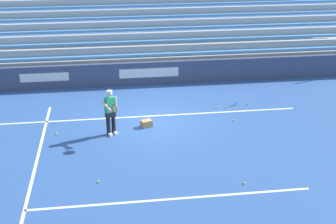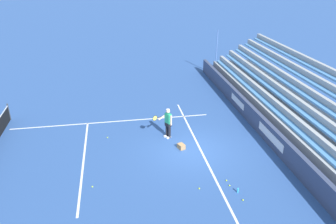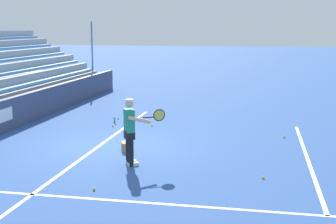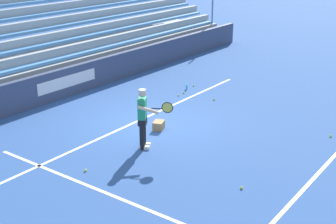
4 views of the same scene
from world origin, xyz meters
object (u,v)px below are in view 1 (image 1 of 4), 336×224
Objects in this scene: tennis_ball_toward_net at (248,104)px; water_bottle at (236,103)px; tennis_ball_near_player at (226,107)px; tennis_player at (111,112)px; tennis_ball_far_right at (57,133)px; tennis_ball_midcourt at (98,182)px; tennis_ball_by_box at (234,120)px; tennis_ball_on_baseline at (244,183)px; ball_box_cardboard at (146,123)px; tennis_ball_stray_back at (217,107)px.

water_bottle is at bearing 2.85° from tennis_ball_toward_net.
tennis_player is at bearing 21.85° from tennis_ball_near_player.
tennis_ball_midcourt is at bearing 113.05° from tennis_ball_far_right.
tennis_player is 4.91m from tennis_ball_by_box.
tennis_ball_by_box is 6.57m from tennis_ball_midcourt.
tennis_ball_by_box is at bearing -101.34° from tennis_ball_on_baseline.
tennis_player is 3.48m from tennis_ball_midcourt.
water_bottle is (0.54, 0.03, 0.08)m from tennis_ball_toward_net.
water_bottle is at bearing -157.63° from ball_box_cardboard.
tennis_ball_midcourt is 1.00× the size of tennis_ball_stray_back.
tennis_player is 1.62m from ball_box_cardboard.
tennis_ball_near_player is 1.00× the size of tennis_ball_by_box.
tennis_ball_by_box and tennis_ball_on_baseline have the same top height.
water_bottle reaches higher than tennis_ball_near_player.
tennis_ball_by_box is at bearing 88.86° from tennis_ball_near_player.
tennis_ball_midcourt is at bearing 64.55° from ball_box_cardboard.
tennis_ball_on_baseline is (0.95, 5.95, 0.00)m from tennis_ball_near_player.
tennis_ball_near_player and tennis_ball_midcourt have the same top height.
tennis_player is 25.98× the size of tennis_ball_toward_net.
tennis_ball_stray_back is (-4.45, -1.92, -0.86)m from tennis_player.
ball_box_cardboard reaches higher than tennis_ball_far_right.
ball_box_cardboard is 6.06× the size of tennis_ball_by_box.
tennis_player is 5.65m from tennis_ball_on_baseline.
tennis_ball_by_box is 1.00× the size of tennis_ball_toward_net.
ball_box_cardboard reaches higher than tennis_ball_toward_net.
tennis_ball_stray_back is at bearing 9.50° from tennis_ball_toward_net.
tennis_ball_toward_net is 0.30× the size of water_bottle.
tennis_player is 7.80× the size of water_bottle.
tennis_ball_near_player and tennis_ball_by_box have the same top height.
water_bottle is (-5.79, -5.47, 0.08)m from tennis_ball_midcourt.
tennis_ball_far_right is (6.84, 1.67, 0.00)m from tennis_ball_near_player.
tennis_ball_by_box is 1.40m from tennis_ball_stray_back.
tennis_ball_far_right is 0.30× the size of water_bottle.
tennis_ball_on_baseline is 0.30× the size of water_bottle.
tennis_ball_by_box is 1.00× the size of tennis_ball_midcourt.
tennis_ball_near_player is 1.00× the size of tennis_ball_on_baseline.
tennis_ball_toward_net is 0.55m from water_bottle.
tennis_ball_near_player and tennis_ball_stray_back have the same top height.
tennis_ball_far_right is 1.00× the size of tennis_ball_toward_net.
tennis_ball_toward_net is at bearing -167.91° from tennis_ball_near_player.
tennis_ball_near_player and tennis_ball_toward_net have the same top height.
tennis_ball_midcourt is (5.28, 3.91, 0.00)m from tennis_ball_by_box.
tennis_ball_on_baseline is 7.29m from tennis_ball_far_right.
ball_box_cardboard reaches higher than tennis_ball_stray_back.
tennis_ball_on_baseline is 4.42m from tennis_ball_midcourt.
water_bottle is (-7.32, -1.86, 0.08)m from tennis_ball_far_right.
tennis_ball_toward_net is (-5.84, -2.15, -0.86)m from tennis_player.
tennis_ball_by_box is (-3.46, -0.07, -0.10)m from ball_box_cardboard.
water_bottle is at bearing -107.92° from tennis_ball_by_box.
tennis_ball_midcourt is (-1.53, 3.61, 0.00)m from tennis_ball_far_right.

